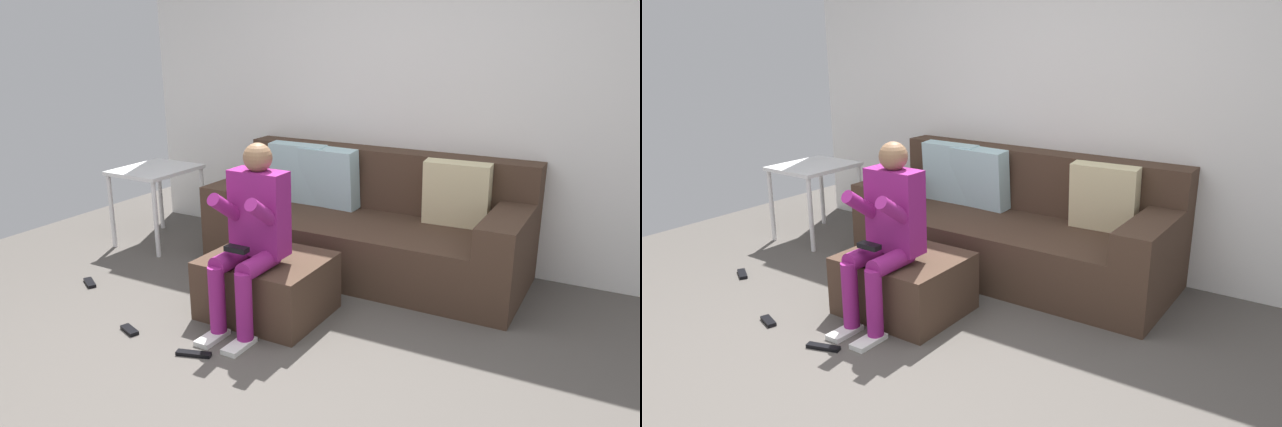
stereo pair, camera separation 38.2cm
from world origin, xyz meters
The scene contains 9 objects.
ground_plane centered at (0.00, 0.00, 0.00)m, with size 6.39×6.39×0.00m, color #544F49.
wall_back centered at (0.00, 2.32, 1.31)m, with size 4.92×0.10×2.62m, color white.
couch_sectional centered at (-0.16, 1.88, 0.33)m, with size 2.30×0.93×0.88m.
ottoman centered at (-0.39, 0.86, 0.19)m, with size 0.73×0.61×0.38m, color #473326.
person_seated centered at (-0.38, 0.70, 0.60)m, with size 0.35×0.57×1.10m.
side_table centered at (-1.95, 1.56, 0.55)m, with size 0.54×0.63×0.64m.
remote_near_ottoman centered at (-0.45, 0.22, 0.01)m, with size 0.20×0.04×0.02m, color black.
remote_by_storage_bin centered at (-0.97, 0.25, 0.01)m, with size 0.14×0.05×0.02m, color black.
remote_under_side_table centered at (-1.74, 0.63, 0.01)m, with size 0.17×0.05×0.02m, color black.
Camera 2 is at (1.90, -1.81, 1.71)m, focal length 33.66 mm.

